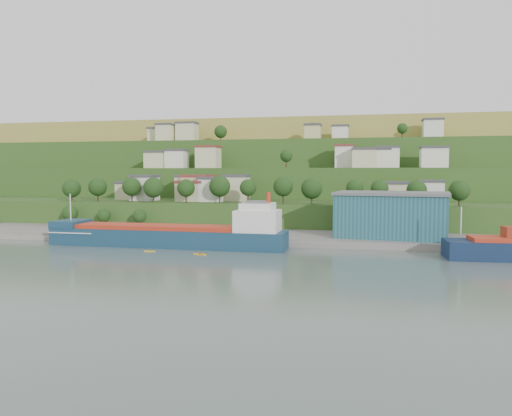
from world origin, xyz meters
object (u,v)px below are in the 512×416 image
(caravan, at_px, (63,228))
(kayak_orange, at_px, (200,253))
(cargo_ship_near, at_px, (174,237))
(warehouse, at_px, (391,214))

(caravan, distance_m, kayak_orange, 59.72)
(cargo_ship_near, relative_size, caravan, 12.40)
(cargo_ship_near, height_order, caravan, cargo_ship_near)
(cargo_ship_near, distance_m, warehouse, 61.42)
(caravan, height_order, kayak_orange, caravan)
(warehouse, bearing_deg, cargo_ship_near, -155.24)
(warehouse, distance_m, caravan, 101.85)
(cargo_ship_near, bearing_deg, warehouse, 17.25)
(cargo_ship_near, xyz_separation_m, warehouse, (58.49, 17.85, 5.71))
(cargo_ship_near, bearing_deg, kayak_orange, -45.36)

